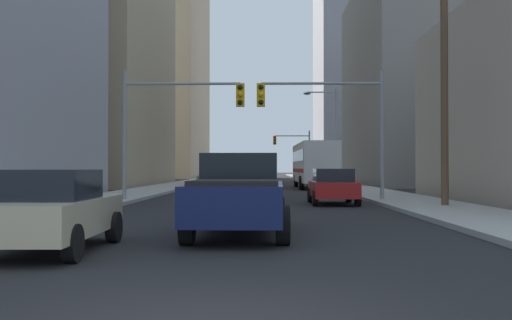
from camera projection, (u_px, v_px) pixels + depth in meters
The scene contains 16 objects.
sidewalk_left at pixel (184, 184), 55.87m from camera, with size 3.47×160.00×0.15m, color #9E9E99.
sidewalk_right at pixel (334, 184), 55.66m from camera, with size 3.47×160.00×0.15m, color #9E9E99.
city_bus at pixel (314, 163), 45.58m from camera, with size 2.73×11.54×3.40m.
pickup_truck_navy at pixel (239, 195), 13.88m from camera, with size 2.20×5.45×1.90m.
sedan_beige at pixel (49, 210), 11.08m from camera, with size 1.95×4.23×1.52m.
sedan_red at pixel (333, 186), 25.58m from camera, with size 1.95×4.21×1.52m.
sedan_silver at pixel (256, 184), 29.88m from camera, with size 1.95×4.24×1.52m.
sedan_grey at pixel (211, 178), 46.47m from camera, with size 1.95×4.20×1.52m.
traffic_signal_near_left at pixel (178, 112), 27.32m from camera, with size 5.57×0.44×6.00m.
traffic_signal_near_right at pixel (326, 111), 27.22m from camera, with size 5.78×0.44×6.00m.
traffic_signal_far_right at pixel (293, 147), 71.55m from camera, with size 4.41×0.44×6.00m.
utility_pole_right at pixel (444, 59), 22.68m from camera, with size 2.20×0.28×10.76m.
street_lamp_right at pixel (331, 128), 45.32m from camera, with size 2.57×0.32×7.50m.
building_left_mid_office at pixel (28, 39), 54.53m from camera, with size 23.51×23.15×26.64m, color tan.
building_left_far_tower at pixel (148, 16), 98.77m from camera, with size 17.60×28.70×53.27m, color tan.
building_right_mid_block at pixel (461, 84), 56.39m from camera, with size 19.33×23.27×19.02m, color gray.
Camera 1 is at (0.55, -5.79, 1.55)m, focal length 42.09 mm.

